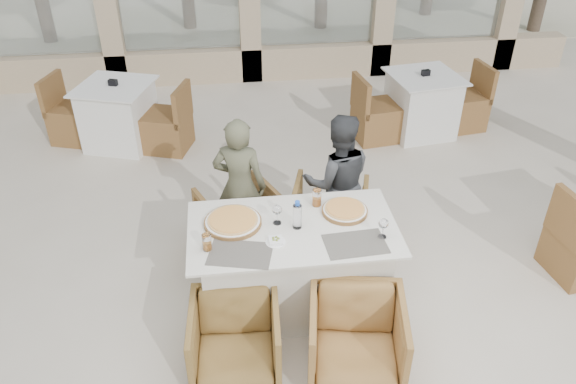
{
  "coord_description": "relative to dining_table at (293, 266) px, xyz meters",
  "views": [
    {
      "loc": [
        -0.47,
        -3.47,
        3.37
      ],
      "look_at": [
        -0.01,
        0.21,
        0.9
      ],
      "focal_mm": 35.0,
      "sensor_mm": 36.0,
      "label": 1
    }
  ],
  "objects": [
    {
      "name": "armchair_near_left",
      "position": [
        -0.49,
        -0.63,
        -0.09
      ],
      "size": [
        0.66,
        0.68,
        0.59
      ],
      "primitive_type": "imported",
      "rotation": [
        0.0,
        0.0,
        -0.06
      ],
      "color": "olive",
      "rests_on": "ground"
    },
    {
      "name": "armchair_far_right",
      "position": [
        0.44,
        0.72,
        -0.07
      ],
      "size": [
        0.83,
        0.85,
        0.63
      ],
      "primitive_type": "imported",
      "rotation": [
        0.0,
        0.0,
        2.86
      ],
      "color": "olive",
      "rests_on": "ground"
    },
    {
      "name": "dining_table",
      "position": [
        0.0,
        0.0,
        0.0
      ],
      "size": [
        1.6,
        0.9,
        0.77
      ],
      "primitive_type": null,
      "color": "silver",
      "rests_on": "ground"
    },
    {
      "name": "wine_glass_corner",
      "position": [
        0.65,
        -0.2,
        0.48
      ],
      "size": [
        0.09,
        0.09,
        0.18
      ],
      "primitive_type": null,
      "rotation": [
        0.0,
        0.0,
        0.26
      ],
      "color": "silver",
      "rests_on": "dining_table"
    },
    {
      "name": "placemat_near_left",
      "position": [
        -0.42,
        -0.26,
        0.39
      ],
      "size": [
        0.51,
        0.4,
        0.0
      ],
      "primitive_type": "cube",
      "rotation": [
        0.0,
        0.0,
        -0.24
      ],
      "color": "#605A52",
      "rests_on": "dining_table"
    },
    {
      "name": "bg_table_a",
      "position": [
        -1.73,
        2.99,
        0.0
      ],
      "size": [
        1.81,
        1.29,
        0.77
      ],
      "primitive_type": null,
      "rotation": [
        0.0,
        0.0,
        -0.31
      ],
      "color": "white",
      "rests_on": "ground"
    },
    {
      "name": "diner_right",
      "position": [
        0.5,
        0.77,
        0.27
      ],
      "size": [
        0.66,
        0.52,
        1.31
      ],
      "primitive_type": "imported",
      "rotation": [
        0.0,
        0.0,
        3.1
      ],
      "color": "#383A3D",
      "rests_on": "ground"
    },
    {
      "name": "olive_dish",
      "position": [
        -0.15,
        -0.16,
        0.41
      ],
      "size": [
        0.13,
        0.13,
        0.04
      ],
      "primitive_type": null,
      "rotation": [
        0.0,
        0.0,
        -0.19
      ],
      "color": "white",
      "rests_on": "dining_table"
    },
    {
      "name": "beer_glass_right",
      "position": [
        0.23,
        0.28,
        0.46
      ],
      "size": [
        0.08,
        0.08,
        0.15
      ],
      "primitive_type": "cylinder",
      "rotation": [
        0.0,
        0.0,
        0.11
      ],
      "color": "orange",
      "rests_on": "dining_table"
    },
    {
      "name": "pizza_right",
      "position": [
        0.43,
        0.15,
        0.41
      ],
      "size": [
        0.46,
        0.46,
        0.05
      ],
      "primitive_type": "cylinder",
      "rotation": [
        0.0,
        0.0,
        0.33
      ],
      "color": "#CE611C",
      "rests_on": "dining_table"
    },
    {
      "name": "armchair_far_left",
      "position": [
        -0.38,
        0.77,
        -0.08
      ],
      "size": [
        0.87,
        0.88,
        0.61
      ],
      "primitive_type": "imported",
      "rotation": [
        0.0,
        0.0,
        3.56
      ],
      "color": "brown",
      "rests_on": "ground"
    },
    {
      "name": "water_bottle",
      "position": [
        0.03,
        0.0,
        0.5
      ],
      "size": [
        0.09,
        0.09,
        0.24
      ],
      "primitive_type": "cylinder",
      "rotation": [
        0.0,
        0.0,
        0.34
      ],
      "color": "#BFDBFC",
      "rests_on": "dining_table"
    },
    {
      "name": "pizza_left",
      "position": [
        -0.45,
        0.11,
        0.41
      ],
      "size": [
        0.54,
        0.54,
        0.06
      ],
      "primitive_type": "cylinder",
      "rotation": [
        0.0,
        0.0,
        -0.26
      ],
      "color": "orange",
      "rests_on": "dining_table"
    },
    {
      "name": "perimeter_wall_far",
      "position": [
        0.01,
        4.89,
        0.42
      ],
      "size": [
        10.0,
        0.34,
        1.6
      ],
      "primitive_type": null,
      "color": "#C4AC8A",
      "rests_on": "ground"
    },
    {
      "name": "bg_table_b",
      "position": [
        2.0,
        2.83,
        0.0
      ],
      "size": [
        1.74,
        1.05,
        0.77
      ],
      "primitive_type": null,
      "rotation": [
        0.0,
        0.0,
        0.14
      ],
      "color": "white",
      "rests_on": "ground"
    },
    {
      "name": "armchair_near_right",
      "position": [
        0.35,
        -0.74,
        -0.07
      ],
      "size": [
        0.77,
        0.79,
        0.62
      ],
      "primitive_type": "imported",
      "rotation": [
        0.0,
        0.0,
        -0.18
      ],
      "color": "olive",
      "rests_on": "ground"
    },
    {
      "name": "placemat_near_right",
      "position": [
        0.43,
        -0.25,
        0.39
      ],
      "size": [
        0.47,
        0.33,
        0.0
      ],
      "primitive_type": "cube",
      "rotation": [
        0.0,
        0.0,
        0.06
      ],
      "color": "#625D54",
      "rests_on": "dining_table"
    },
    {
      "name": "beer_glass_left",
      "position": [
        -0.65,
        -0.18,
        0.45
      ],
      "size": [
        0.07,
        0.07,
        0.13
      ],
      "primitive_type": "cylinder",
      "rotation": [
        0.0,
        0.0,
        0.05
      ],
      "color": "orange",
      "rests_on": "dining_table"
    },
    {
      "name": "diner_left",
      "position": [
        -0.37,
        0.81,
        0.27
      ],
      "size": [
        0.55,
        0.44,
        1.31
      ],
      "primitive_type": "imported",
      "rotation": [
        0.0,
        0.0,
        2.85
      ],
      "color": "#5B5C43",
      "rests_on": "ground"
    },
    {
      "name": "ground",
      "position": [
        0.01,
        0.09,
        -0.39
      ],
      "size": [
        80.0,
        80.0,
        0.0
      ],
      "primitive_type": "plane",
      "color": "beige",
      "rests_on": "ground"
    },
    {
      "name": "wine_glass_centre",
      "position": [
        -0.11,
        0.07,
        0.48
      ],
      "size": [
        0.09,
        0.09,
        0.18
      ],
      "primitive_type": null,
      "rotation": [
        0.0,
        0.0,
        0.29
      ],
      "color": "white",
      "rests_on": "dining_table"
    }
  ]
}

